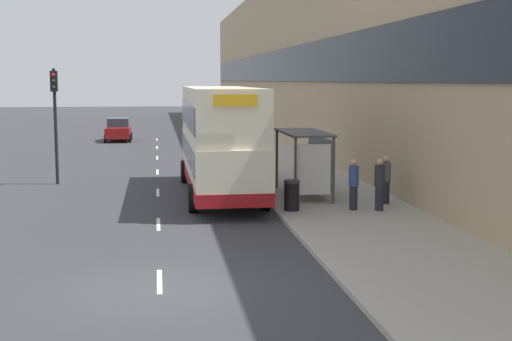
% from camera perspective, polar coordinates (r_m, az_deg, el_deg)
% --- Properties ---
extents(ground_plane, '(220.00, 220.00, 0.00)m').
position_cam_1_polar(ground_plane, '(16.10, -7.72, -9.38)').
color(ground_plane, '#38383D').
extents(pavement, '(5.00, 93.00, 0.14)m').
position_cam_1_polar(pavement, '(54.51, -1.08, 2.51)').
color(pavement, '#A39E93').
rests_on(pavement, ground_plane).
extents(terrace_facade, '(3.10, 93.00, 12.51)m').
position_cam_1_polar(terrace_facade, '(54.97, 3.08, 8.98)').
color(terrace_facade, tan).
rests_on(terrace_facade, ground_plane).
extents(lane_mark_0, '(0.12, 2.00, 0.01)m').
position_cam_1_polar(lane_mark_0, '(16.66, -7.73, -8.79)').
color(lane_mark_0, silver).
rests_on(lane_mark_0, ground_plane).
extents(lane_mark_1, '(0.12, 2.00, 0.01)m').
position_cam_1_polar(lane_mark_1, '(23.04, -7.81, -4.29)').
color(lane_mark_1, silver).
rests_on(lane_mark_1, ground_plane).
extents(lane_mark_2, '(0.12, 2.00, 0.01)m').
position_cam_1_polar(lane_mark_2, '(29.51, -7.86, -1.75)').
color(lane_mark_2, silver).
rests_on(lane_mark_2, ground_plane).
extents(lane_mark_3, '(0.12, 2.00, 0.01)m').
position_cam_1_polar(lane_mark_3, '(36.01, -7.89, -0.12)').
color(lane_mark_3, silver).
rests_on(lane_mark_3, ground_plane).
extents(lane_mark_4, '(0.12, 2.00, 0.01)m').
position_cam_1_polar(lane_mark_4, '(42.54, -7.91, 1.01)').
color(lane_mark_4, silver).
rests_on(lane_mark_4, ground_plane).
extents(lane_mark_5, '(0.12, 2.00, 0.01)m').
position_cam_1_polar(lane_mark_5, '(49.07, -7.93, 1.83)').
color(lane_mark_5, silver).
rests_on(lane_mark_5, ground_plane).
extents(lane_mark_6, '(0.12, 2.00, 0.01)m').
position_cam_1_polar(lane_mark_6, '(55.62, -7.94, 2.47)').
color(lane_mark_6, silver).
rests_on(lane_mark_6, ground_plane).
extents(bus_shelter, '(1.60, 4.20, 2.48)m').
position_cam_1_polar(bus_shelter, '(27.26, 4.32, 1.52)').
color(bus_shelter, '#4C4C51').
rests_on(bus_shelter, ground_plane).
extents(double_decker_bus_near, '(2.85, 11.38, 4.30)m').
position_cam_1_polar(double_decker_bus_near, '(28.27, -2.91, 2.57)').
color(double_decker_bus_near, beige).
rests_on(double_decker_bus_near, ground_plane).
extents(car_0, '(1.97, 4.15, 1.72)m').
position_cam_1_polar(car_0, '(54.83, -10.96, 3.22)').
color(car_0, maroon).
rests_on(car_0, ground_plane).
extents(pedestrian_at_shelter, '(0.35, 0.35, 1.75)m').
position_cam_1_polar(pedestrian_at_shelter, '(26.08, 10.35, -0.70)').
color(pedestrian_at_shelter, '#23232D').
rests_on(pedestrian_at_shelter, ground_plane).
extents(pedestrian_1, '(0.35, 0.35, 1.75)m').
position_cam_1_polar(pedestrian_1, '(24.72, 7.81, -1.08)').
color(pedestrian_1, '#23232D').
rests_on(pedestrian_1, ground_plane).
extents(pedestrian_2, '(0.36, 0.36, 1.80)m').
position_cam_1_polar(pedestrian_2, '(24.68, 9.86, -1.08)').
color(pedestrian_2, '#23232D').
rests_on(pedestrian_2, ground_plane).
extents(litter_bin, '(0.55, 0.55, 1.05)m').
position_cam_1_polar(litter_bin, '(24.45, 2.88, -1.98)').
color(litter_bin, black).
rests_on(litter_bin, ground_plane).
extents(traffic_light_far_kerb, '(0.30, 0.32, 5.09)m').
position_cam_1_polar(traffic_light_far_kerb, '(32.47, -15.80, 4.91)').
color(traffic_light_far_kerb, black).
rests_on(traffic_light_far_kerb, ground_plane).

